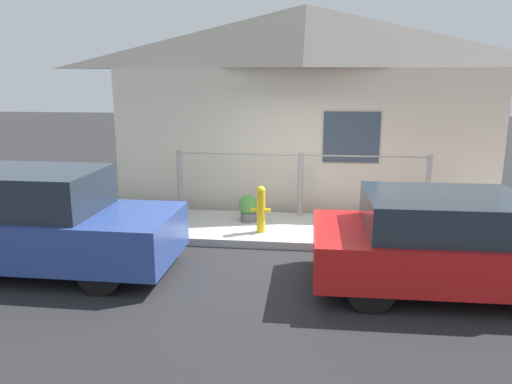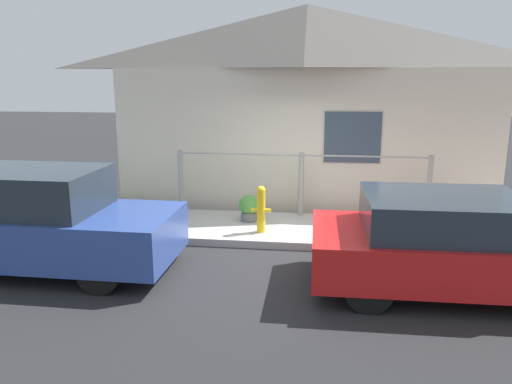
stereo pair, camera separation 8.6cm
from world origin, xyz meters
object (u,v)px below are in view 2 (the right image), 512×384
(car_left, at_px, (32,221))
(car_right, at_px, (449,243))
(fire_hydrant, at_px, (261,208))
(potted_plant_by_fence, at_px, (89,196))
(potted_plant_near_hydrant, at_px, (249,207))

(car_left, distance_m, car_right, 5.87)
(fire_hydrant, relative_size, potted_plant_by_fence, 1.22)
(car_left, xyz_separation_m, potted_plant_by_fence, (-0.34, 2.48, -0.24))
(car_right, xyz_separation_m, fire_hydrant, (-2.71, 1.79, -0.09))
(car_left, xyz_separation_m, fire_hydrant, (3.16, 1.79, -0.17))
(car_left, height_order, car_right, car_left)
(fire_hydrant, bearing_deg, potted_plant_near_hydrant, 115.13)
(fire_hydrant, relative_size, potted_plant_near_hydrant, 1.65)
(car_right, bearing_deg, fire_hydrant, 145.85)
(fire_hydrant, xyz_separation_m, potted_plant_by_fence, (-3.50, 0.69, -0.07))
(car_left, relative_size, potted_plant_near_hydrant, 8.29)
(car_left, bearing_deg, potted_plant_by_fence, 98.23)
(car_right, height_order, potted_plant_near_hydrant, car_right)
(potted_plant_near_hydrant, distance_m, potted_plant_by_fence, 3.20)
(potted_plant_near_hydrant, bearing_deg, fire_hydrant, -64.87)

